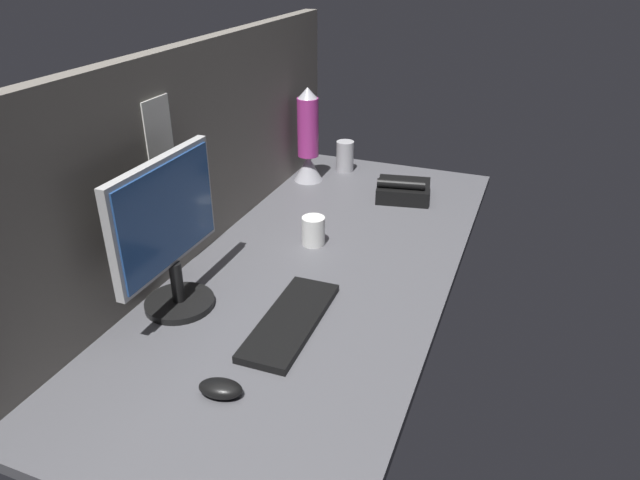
{
  "coord_description": "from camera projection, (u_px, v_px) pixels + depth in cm",
  "views": [
    {
      "loc": [
        -137.37,
        -55.26,
        85.1
      ],
      "look_at": [
        -13.76,
        0.0,
        14.0
      ],
      "focal_mm": 32.19,
      "sensor_mm": 36.0,
      "label": 1
    }
  ],
  "objects": [
    {
      "name": "keyboard",
      "position": [
        291.0,
        321.0,
        1.43
      ],
      "size": [
        37.24,
        13.71,
        2.0
      ],
      "primitive_type": "cube",
      "rotation": [
        0.0,
        0.0,
        0.02
      ],
      "color": "black",
      "rests_on": "ground_plane"
    },
    {
      "name": "monitor",
      "position": [
        168.0,
        230.0,
        1.4
      ],
      "size": [
        38.99,
        18.0,
        40.29
      ],
      "color": "black",
      "rests_on": "ground_plane"
    },
    {
      "name": "lava_lamp",
      "position": [
        308.0,
        143.0,
        2.22
      ],
      "size": [
        11.23,
        11.23,
        36.75
      ],
      "color": "#A5A5AD",
      "rests_on": "ground_plane"
    },
    {
      "name": "ground_plane",
      "position": [
        316.0,
        266.0,
        1.71
      ],
      "size": [
        180.0,
        80.0,
        3.0
      ],
      "primitive_type": "cube",
      "color": "#515156"
    },
    {
      "name": "mug_steel",
      "position": [
        345.0,
        156.0,
        2.35
      ],
      "size": [
        7.14,
        7.14,
        12.45
      ],
      "color": "#B2B2B7",
      "rests_on": "ground_plane"
    },
    {
      "name": "mug_ceramic_white",
      "position": [
        313.0,
        231.0,
        1.79
      ],
      "size": [
        7.2,
        7.2,
        9.17
      ],
      "color": "white",
      "rests_on": "ground_plane"
    },
    {
      "name": "cubicle_wall_back",
      "position": [
        197.0,
        150.0,
        1.69
      ],
      "size": [
        180.0,
        5.5,
        60.5
      ],
      "color": "slate",
      "rests_on": "ground_plane"
    },
    {
      "name": "mouse",
      "position": [
        220.0,
        388.0,
        1.2
      ],
      "size": [
        6.97,
        10.33,
        3.4
      ],
      "primitive_type": "ellipsoid",
      "rotation": [
        0.0,
        0.0,
        0.15
      ],
      "color": "black",
      "rests_on": "ground_plane"
    },
    {
      "name": "desk_phone",
      "position": [
        403.0,
        190.0,
        2.11
      ],
      "size": [
        20.2,
        21.8,
        8.8
      ],
      "color": "black",
      "rests_on": "ground_plane"
    }
  ]
}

